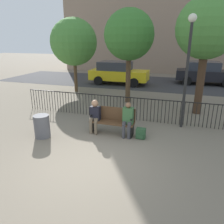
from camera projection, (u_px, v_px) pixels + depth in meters
ground_plane at (87, 165)px, 5.74m from camera, size 80.00×80.00×0.00m
park_bench at (113, 120)px, 7.58m from camera, size 1.54×0.45×0.92m
seated_person_0 at (95, 114)px, 7.58m from camera, size 0.34×0.39×1.18m
seated_person_1 at (128, 118)px, 7.24m from camera, size 0.34×0.39×1.20m
backpack at (141, 133)px, 7.25m from camera, size 0.31×0.27×0.35m
fence_railing at (124, 106)px, 8.93m from camera, size 9.01×0.03×0.95m
tree_0 at (207, 29)px, 8.66m from camera, size 2.49×2.49×4.83m
tree_1 at (74, 42)px, 12.92m from camera, size 2.77×2.77×4.38m
tree_2 at (129, 35)px, 10.48m from camera, size 2.43×2.43×4.57m
lamp_post at (188, 57)px, 7.44m from camera, size 0.28×0.28×3.94m
street_surface at (152, 83)px, 16.57m from camera, size 24.00×6.00×0.01m
parked_car_0 at (118, 73)px, 15.92m from camera, size 4.20×1.94×1.62m
parked_car_1 at (205, 73)px, 15.85m from camera, size 4.20×1.94×1.62m
trash_bin at (42, 126)px, 7.30m from camera, size 0.52×0.52×0.77m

